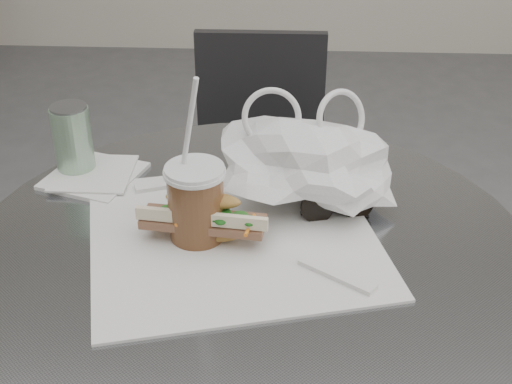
{
  "coord_description": "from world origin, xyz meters",
  "views": [
    {
      "loc": [
        0.05,
        -0.56,
        1.29
      ],
      "look_at": [
        0.01,
        0.26,
        0.79
      ],
      "focal_mm": 50.0,
      "sensor_mm": 36.0,
      "label": 1
    }
  ],
  "objects_px": {
    "sunglasses": "(337,207)",
    "chair_far": "(258,215)",
    "banh_mi": "(203,217)",
    "iced_coffee": "(196,202)",
    "drink_can": "(73,140)"
  },
  "relations": [
    {
      "from": "sunglasses",
      "to": "chair_far",
      "type": "bearing_deg",
      "value": 88.79
    },
    {
      "from": "iced_coffee",
      "to": "sunglasses",
      "type": "distance_m",
      "value": 0.2
    },
    {
      "from": "banh_mi",
      "to": "iced_coffee",
      "type": "height_order",
      "value": "iced_coffee"
    },
    {
      "from": "chair_far",
      "to": "drink_can",
      "type": "relative_size",
      "value": 6.72
    },
    {
      "from": "sunglasses",
      "to": "drink_can",
      "type": "bearing_deg",
      "value": 150.65
    },
    {
      "from": "chair_far",
      "to": "banh_mi",
      "type": "relative_size",
      "value": 3.59
    },
    {
      "from": "iced_coffee",
      "to": "chair_far",
      "type": "bearing_deg",
      "value": 85.95
    },
    {
      "from": "banh_mi",
      "to": "drink_can",
      "type": "height_order",
      "value": "drink_can"
    },
    {
      "from": "banh_mi",
      "to": "iced_coffee",
      "type": "distance_m",
      "value": 0.02
    },
    {
      "from": "chair_far",
      "to": "drink_can",
      "type": "bearing_deg",
      "value": 63.1
    },
    {
      "from": "banh_mi",
      "to": "sunglasses",
      "type": "height_order",
      "value": "banh_mi"
    },
    {
      "from": "iced_coffee",
      "to": "drink_can",
      "type": "distance_m",
      "value": 0.27
    },
    {
      "from": "chair_far",
      "to": "banh_mi",
      "type": "bearing_deg",
      "value": 86.47
    },
    {
      "from": "iced_coffee",
      "to": "drink_can",
      "type": "xyz_separation_m",
      "value": [
        -0.21,
        0.17,
        -0.0
      ]
    },
    {
      "from": "banh_mi",
      "to": "iced_coffee",
      "type": "relative_size",
      "value": 0.89
    }
  ]
}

